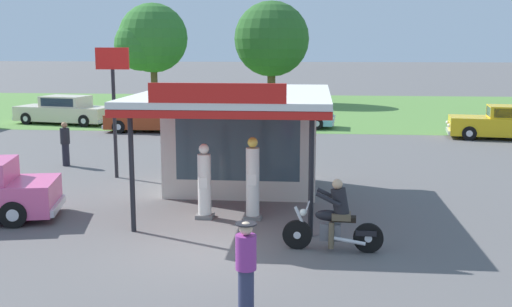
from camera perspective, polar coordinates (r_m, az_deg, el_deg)
The scene contains 15 objects.
ground_plane at distance 13.74m, azimuth -4.34°, elevation -8.63°, with size 300.00×300.00×0.00m, color #5B5959.
grass_verge_strip at distance 43.11m, azimuth 2.49°, elevation 4.11°, with size 120.00×24.00×0.01m, color #56843D.
service_station_kiosk at distance 18.43m, azimuth -1.30°, elevation 1.95°, with size 5.07×6.80×3.54m.
gas_pump_nearside at distance 15.85m, azimuth -4.74°, elevation -2.83°, with size 0.44×0.44×1.92m.
gas_pump_offside at distance 15.66m, azimuth -0.31°, elevation -2.61°, with size 0.44×0.44×2.10m.
motorcycle_with_rider at distance 13.44m, azimuth 7.21°, elevation -6.18°, with size 2.15×0.70×1.58m.
parked_car_back_row_far_left at distance 33.44m, azimuth 2.69°, elevation 3.53°, with size 5.23×2.09×1.41m.
parked_car_back_row_centre_right at distance 32.21m, azimuth -9.29°, elevation 3.20°, with size 5.12×2.06×1.48m.
parked_car_back_row_left at distance 31.45m, azimuth 22.08°, elevation 2.52°, with size 5.61×2.45×1.57m.
parked_car_back_row_right at distance 36.46m, azimuth -17.12°, elevation 3.74°, with size 5.82×2.95×1.56m.
bystander_strolling_foreground at distance 10.16m, azimuth -0.92°, elevation -10.31°, with size 0.35×0.35×1.60m.
bystander_leaning_by_kiosk at distance 23.66m, azimuth -17.06°, elevation 0.93°, with size 0.34×0.34×1.61m.
tree_oak_far_right at distance 47.03m, azimuth 1.52°, elevation 10.35°, with size 5.59×5.59×7.60m.
tree_oak_distant_spare at distance 44.25m, azimuth -9.73°, elevation 10.20°, with size 4.90×4.78×7.23m.
roadside_pole_sign at distance 20.88m, azimuth -12.93°, elevation 5.80°, with size 1.10×0.12×4.28m.
Camera 1 is at (2.28, -12.83, 4.36)m, focal length 43.70 mm.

